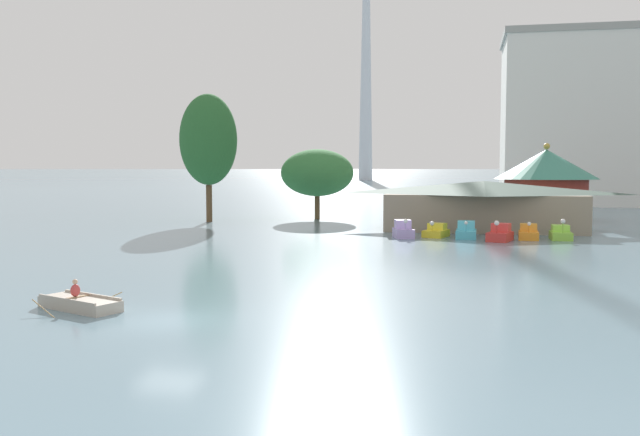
{
  "coord_description": "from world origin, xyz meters",
  "views": [
    {
      "loc": [
        11.28,
        -25.0,
        6.09
      ],
      "look_at": [
        1.93,
        19.7,
        2.59
      ],
      "focal_mm": 39.0,
      "sensor_mm": 36.0,
      "label": 1
    }
  ],
  "objects_px": {
    "pedal_boat_yellow": "(436,231)",
    "pedal_boat_red": "(500,234)",
    "green_roof_pavilion": "(546,181)",
    "shoreline_tree_mid": "(317,173)",
    "pedal_boat_lime": "(561,234)",
    "pedal_boat_cyan": "(466,232)",
    "background_building_block": "(625,119)",
    "shoreline_tree_tall_left": "(208,140)",
    "rowboat_with_rower": "(80,303)",
    "boathouse": "(484,205)",
    "pedal_boat_orange": "(528,233)",
    "pedal_boat_lavender": "(403,231)"
  },
  "relations": [
    {
      "from": "pedal_boat_yellow",
      "to": "green_roof_pavilion",
      "type": "bearing_deg",
      "value": 168.68
    },
    {
      "from": "pedal_boat_lavender",
      "to": "pedal_boat_cyan",
      "type": "bearing_deg",
      "value": 81.19
    },
    {
      "from": "rowboat_with_rower",
      "to": "pedal_boat_cyan",
      "type": "height_order",
      "value": "pedal_boat_cyan"
    },
    {
      "from": "pedal_boat_orange",
      "to": "shoreline_tree_mid",
      "type": "height_order",
      "value": "shoreline_tree_mid"
    },
    {
      "from": "pedal_boat_lavender",
      "to": "pedal_boat_cyan",
      "type": "height_order",
      "value": "pedal_boat_lavender"
    },
    {
      "from": "rowboat_with_rower",
      "to": "pedal_boat_red",
      "type": "height_order",
      "value": "pedal_boat_red"
    },
    {
      "from": "pedal_boat_lime",
      "to": "background_building_block",
      "type": "xyz_separation_m",
      "value": [
        15.88,
        53.79,
        12.58
      ]
    },
    {
      "from": "pedal_boat_lavender",
      "to": "boathouse",
      "type": "bearing_deg",
      "value": 125.48
    },
    {
      "from": "shoreline_tree_mid",
      "to": "pedal_boat_orange",
      "type": "bearing_deg",
      "value": -39.03
    },
    {
      "from": "pedal_boat_lime",
      "to": "background_building_block",
      "type": "height_order",
      "value": "background_building_block"
    },
    {
      "from": "rowboat_with_rower",
      "to": "green_roof_pavilion",
      "type": "distance_m",
      "value": 58.97
    },
    {
      "from": "pedal_boat_lavender",
      "to": "green_roof_pavilion",
      "type": "height_order",
      "value": "green_roof_pavilion"
    },
    {
      "from": "pedal_boat_cyan",
      "to": "pedal_boat_lime",
      "type": "relative_size",
      "value": 1.08
    },
    {
      "from": "shoreline_tree_mid",
      "to": "pedal_boat_lime",
      "type": "bearing_deg",
      "value": -35.34
    },
    {
      "from": "pedal_boat_orange",
      "to": "background_building_block",
      "type": "height_order",
      "value": "background_building_block"
    },
    {
      "from": "pedal_boat_yellow",
      "to": "pedal_boat_red",
      "type": "distance_m",
      "value": 5.62
    },
    {
      "from": "pedal_boat_red",
      "to": "green_roof_pavilion",
      "type": "relative_size",
      "value": 0.26
    },
    {
      "from": "pedal_boat_lavender",
      "to": "rowboat_with_rower",
      "type": "bearing_deg",
      "value": -34.31
    },
    {
      "from": "rowboat_with_rower",
      "to": "pedal_boat_lavender",
      "type": "xyz_separation_m",
      "value": [
        10.84,
        31.91,
        0.33
      ]
    },
    {
      "from": "pedal_boat_red",
      "to": "background_building_block",
      "type": "relative_size",
      "value": 0.08
    },
    {
      "from": "pedal_boat_red",
      "to": "pedal_boat_orange",
      "type": "relative_size",
      "value": 1.1
    },
    {
      "from": "pedal_boat_red",
      "to": "pedal_boat_lime",
      "type": "xyz_separation_m",
      "value": [
        4.91,
        2.14,
        -0.08
      ]
    },
    {
      "from": "rowboat_with_rower",
      "to": "pedal_boat_lime",
      "type": "xyz_separation_m",
      "value": [
        23.58,
        33.04,
        0.22
      ]
    },
    {
      "from": "pedal_boat_red",
      "to": "shoreline_tree_tall_left",
      "type": "height_order",
      "value": "shoreline_tree_tall_left"
    },
    {
      "from": "rowboat_with_rower",
      "to": "background_building_block",
      "type": "xyz_separation_m",
      "value": [
        39.46,
        86.83,
        12.8
      ]
    },
    {
      "from": "pedal_boat_lavender",
      "to": "pedal_boat_yellow",
      "type": "bearing_deg",
      "value": 99.3
    },
    {
      "from": "background_building_block",
      "to": "pedal_boat_yellow",
      "type": "bearing_deg",
      "value": -115.79
    },
    {
      "from": "pedal_boat_yellow",
      "to": "pedal_boat_lime",
      "type": "height_order",
      "value": "pedal_boat_lime"
    },
    {
      "from": "pedal_boat_lavender",
      "to": "green_roof_pavilion",
      "type": "xyz_separation_m",
      "value": [
        13.71,
        21.55,
        3.74
      ]
    },
    {
      "from": "pedal_boat_cyan",
      "to": "pedal_boat_orange",
      "type": "distance_m",
      "value": 5.01
    },
    {
      "from": "rowboat_with_rower",
      "to": "boathouse",
      "type": "height_order",
      "value": "boathouse"
    },
    {
      "from": "pedal_boat_orange",
      "to": "background_building_block",
      "type": "xyz_separation_m",
      "value": [
        18.44,
        54.14,
        12.56
      ]
    },
    {
      "from": "pedal_boat_lime",
      "to": "shoreline_tree_mid",
      "type": "bearing_deg",
      "value": -125.56
    },
    {
      "from": "pedal_boat_yellow",
      "to": "pedal_boat_lime",
      "type": "xyz_separation_m",
      "value": [
        10.06,
        -0.11,
        0.03
      ]
    },
    {
      "from": "pedal_boat_yellow",
      "to": "pedal_boat_cyan",
      "type": "height_order",
      "value": "pedal_boat_cyan"
    },
    {
      "from": "pedal_boat_lime",
      "to": "pedal_boat_lavender",
      "type": "bearing_deg",
      "value": -85.13
    },
    {
      "from": "pedal_boat_orange",
      "to": "pedal_boat_cyan",
      "type": "bearing_deg",
      "value": -84.71
    },
    {
      "from": "boathouse",
      "to": "rowboat_with_rower",
      "type": "bearing_deg",
      "value": -113.61
    },
    {
      "from": "pedal_boat_orange",
      "to": "pedal_boat_lime",
      "type": "bearing_deg",
      "value": 101.2
    },
    {
      "from": "pedal_boat_cyan",
      "to": "boathouse",
      "type": "relative_size",
      "value": 0.15
    },
    {
      "from": "pedal_boat_cyan",
      "to": "green_roof_pavilion",
      "type": "bearing_deg",
      "value": 158.78
    },
    {
      "from": "pedal_boat_red",
      "to": "shoreline_tree_tall_left",
      "type": "xyz_separation_m",
      "value": [
        -29.65,
        13.12,
        8.18
      ]
    },
    {
      "from": "pedal_boat_yellow",
      "to": "pedal_boat_red",
      "type": "height_order",
      "value": "pedal_boat_red"
    },
    {
      "from": "pedal_boat_yellow",
      "to": "pedal_boat_orange",
      "type": "distance_m",
      "value": 7.51
    },
    {
      "from": "pedal_boat_lavender",
      "to": "pedal_boat_lime",
      "type": "relative_size",
      "value": 1.02
    },
    {
      "from": "boathouse",
      "to": "pedal_boat_lime",
      "type": "bearing_deg",
      "value": -50.3
    },
    {
      "from": "pedal_boat_red",
      "to": "boathouse",
      "type": "xyz_separation_m",
      "value": [
        -1.08,
        9.35,
        1.83
      ]
    },
    {
      "from": "shoreline_tree_mid",
      "to": "background_building_block",
      "type": "relative_size",
      "value": 0.22
    },
    {
      "from": "pedal_boat_red",
      "to": "pedal_boat_lavender",
      "type": "bearing_deg",
      "value": -80.18
    },
    {
      "from": "pedal_boat_cyan",
      "to": "pedal_boat_red",
      "type": "relative_size",
      "value": 0.97
    }
  ]
}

